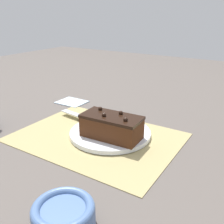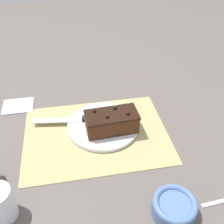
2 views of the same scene
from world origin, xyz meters
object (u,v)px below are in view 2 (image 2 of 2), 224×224
(cake_plate, at_px, (103,125))
(drinking_glass, at_px, (0,204))
(serving_knife, at_px, (82,119))
(small_bowl, at_px, (174,207))
(chocolate_cake, at_px, (111,120))

(cake_plate, bearing_deg, drinking_glass, -136.53)
(cake_plate, xyz_separation_m, serving_knife, (-0.07, 0.03, 0.01))
(drinking_glass, distance_m, small_bowl, 0.41)
(small_bowl, bearing_deg, drinking_glass, 170.63)
(chocolate_cake, bearing_deg, cake_plate, 133.13)
(cake_plate, bearing_deg, small_bowl, -70.05)
(chocolate_cake, xyz_separation_m, small_bowl, (0.10, -0.31, -0.02))
(drinking_glass, bearing_deg, serving_knife, 54.32)
(chocolate_cake, height_order, small_bowl, chocolate_cake)
(serving_knife, bearing_deg, cake_plate, -106.54)
(chocolate_cake, bearing_deg, small_bowl, -72.40)
(chocolate_cake, xyz_separation_m, drinking_glass, (-0.31, -0.24, -0.00))
(cake_plate, height_order, drinking_glass, drinking_glass)
(cake_plate, height_order, serving_knife, serving_knife)
(small_bowl, bearing_deg, chocolate_cake, 107.60)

